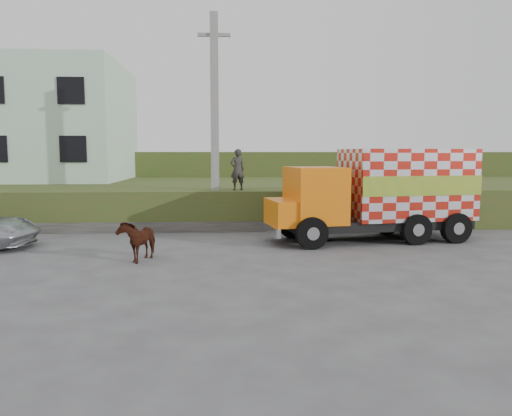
{
  "coord_description": "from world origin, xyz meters",
  "views": [
    {
      "loc": [
        -0.61,
        -14.22,
        2.86
      ],
      "look_at": [
        0.27,
        0.22,
        1.3
      ],
      "focal_mm": 35.0,
      "sensor_mm": 36.0,
      "label": 1
    }
  ],
  "objects": [
    {
      "name": "pedestrian",
      "position": [
        -0.16,
        4.8,
        2.28
      ],
      "size": [
        0.65,
        0.52,
        1.56
      ],
      "primitive_type": "imported",
      "rotation": [
        0.0,
        0.0,
        3.44
      ],
      "color": "#2B2926",
      "rests_on": "embankment"
    },
    {
      "name": "cargo_truck",
      "position": [
        4.53,
        1.99,
        1.56
      ],
      "size": [
        7.05,
        3.25,
        3.03
      ],
      "rotation": [
        0.0,
        0.0,
        0.16
      ],
      "color": "black",
      "rests_on": "ground"
    },
    {
      "name": "ground",
      "position": [
        0.0,
        0.0,
        0.0
      ],
      "size": [
        120.0,
        120.0,
        0.0
      ],
      "primitive_type": "plane",
      "color": "#474749",
      "rests_on": "ground"
    },
    {
      "name": "embankment_far",
      "position": [
        0.0,
        22.0,
        1.5
      ],
      "size": [
        40.0,
        12.0,
        3.0
      ],
      "primitive_type": "cube",
      "color": "#30551C",
      "rests_on": "ground"
    },
    {
      "name": "embankment",
      "position": [
        0.0,
        10.0,
        0.75
      ],
      "size": [
        40.0,
        12.0,
        1.5
      ],
      "primitive_type": "cube",
      "color": "#30551C",
      "rests_on": "ground"
    },
    {
      "name": "building",
      "position": [
        -11.0,
        13.0,
        4.5
      ],
      "size": [
        10.0,
        8.0,
        6.0
      ],
      "primitive_type": "cube",
      "color": "#BADABD",
      "rests_on": "embankment"
    },
    {
      "name": "retaining_strip",
      "position": [
        -2.0,
        4.2,
        0.2
      ],
      "size": [
        16.0,
        0.5,
        0.4
      ],
      "primitive_type": "cube",
      "color": "#595651",
      "rests_on": "ground"
    },
    {
      "name": "utility_pole",
      "position": [
        -1.0,
        4.6,
        4.08
      ],
      "size": [
        1.2,
        0.3,
        8.0
      ],
      "color": "gray",
      "rests_on": "ground"
    },
    {
      "name": "cow",
      "position": [
        -2.99,
        -0.74,
        0.56
      ],
      "size": [
        1.0,
        1.46,
        1.13
      ],
      "primitive_type": "imported",
      "rotation": [
        0.0,
        0.0,
        -0.32
      ],
      "color": "#36130D",
      "rests_on": "ground"
    }
  ]
}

